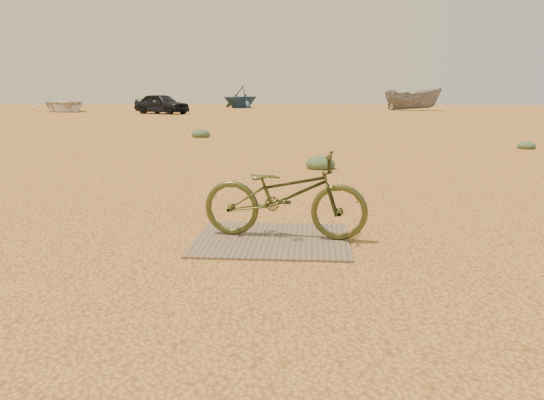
# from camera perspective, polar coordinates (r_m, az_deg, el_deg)

# --- Properties ---
(ground) EXTENTS (120.00, 120.00, 0.00)m
(ground) POSITION_cam_1_polar(r_m,az_deg,el_deg) (5.49, 5.18, -4.07)
(ground) COLOR #DE994B
(ground) RESTS_ON ground
(plywood_board) EXTENTS (1.54, 1.33, 0.02)m
(plywood_board) POSITION_cam_1_polar(r_m,az_deg,el_deg) (5.36, 0.00, -4.29)
(plywood_board) COLOR #745E4E
(plywood_board) RESTS_ON ground
(bicycle) EXTENTS (1.72, 0.75, 0.87)m
(bicycle) POSITION_cam_1_polar(r_m,az_deg,el_deg) (5.33, 1.39, 0.56)
(bicycle) COLOR #424820
(bicycle) RESTS_ON plywood_board
(car) EXTENTS (4.35, 3.32, 1.38)m
(car) POSITION_cam_1_polar(r_m,az_deg,el_deg) (37.77, -11.79, 10.11)
(car) COLOR black
(car) RESTS_ON ground
(boat_near_left) EXTENTS (6.64, 7.02, 1.18)m
(boat_near_left) POSITION_cam_1_polar(r_m,az_deg,el_deg) (44.23, -21.51, 9.60)
(boat_near_left) COLOR beige
(boat_near_left) RESTS_ON ground
(boat_far_left) EXTENTS (5.16, 5.22, 2.08)m
(boat_far_left) POSITION_cam_1_polar(r_m,az_deg,el_deg) (50.85, -3.42, 11.02)
(boat_far_left) COLOR navy
(boat_far_left) RESTS_ON ground
(boat_mid_right) EXTENTS (4.92, 3.49, 1.78)m
(boat_mid_right) POSITION_cam_1_polar(r_m,az_deg,el_deg) (45.46, 14.86, 10.42)
(boat_mid_right) COLOR slate
(boat_mid_right) RESTS_ON ground
(kale_a) EXTENTS (0.58, 0.58, 0.32)m
(kale_a) POSITION_cam_1_polar(r_m,az_deg,el_deg) (10.47, 5.23, 3.40)
(kale_a) COLOR #475F41
(kale_a) RESTS_ON ground
(kale_b) EXTENTS (0.46, 0.46, 0.25)m
(kale_b) POSITION_cam_1_polar(r_m,az_deg,el_deg) (15.63, 25.66, 4.99)
(kale_b) COLOR #475F41
(kale_b) RESTS_ON ground
(kale_c) EXTENTS (0.62, 0.62, 0.34)m
(kale_c) POSITION_cam_1_polar(r_m,az_deg,el_deg) (17.91, -7.67, 6.71)
(kale_c) COLOR #475F41
(kale_c) RESTS_ON ground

